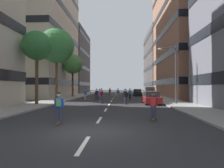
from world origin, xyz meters
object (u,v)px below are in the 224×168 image
(streetlamp_right, at_px, (173,69))
(street_tree_mid, at_px, (57,46))
(skater_4, at_px, (118,92))
(skater_7, at_px, (85,94))
(street_tree_near, at_px, (37,46))
(skater_5, at_px, (59,106))
(skater_11, at_px, (125,94))
(street_tree_far, at_px, (73,64))
(skater_8, at_px, (130,93))
(parked_car_near, at_px, (137,93))
(skater_0, at_px, (110,91))
(skater_3, at_px, (153,104))
(skater_10, at_px, (97,94))
(skater_6, at_px, (126,96))
(parked_car_mid, at_px, (151,98))
(skater_9, at_px, (100,94))
(skater_2, at_px, (102,92))
(skater_1, at_px, (101,95))

(streetlamp_right, bearing_deg, street_tree_mid, 161.24)
(skater_4, distance_m, skater_7, 7.97)
(street_tree_near, bearing_deg, skater_5, -59.62)
(street_tree_near, distance_m, skater_11, 13.48)
(street_tree_far, bearing_deg, skater_5, -77.09)
(street_tree_far, xyz_separation_m, skater_8, (10.86, -5.68, -5.43))
(skater_7, bearing_deg, parked_car_near, 55.87)
(skater_0, xyz_separation_m, skater_3, (4.49, -30.88, -0.03))
(skater_10, bearing_deg, skater_6, -55.13)
(skater_6, height_order, skater_10, same)
(street_tree_mid, height_order, skater_8, street_tree_mid)
(parked_car_mid, xyz_separation_m, streetlamp_right, (2.30, -0.87, 3.44))
(skater_0, bearing_deg, skater_10, -94.12)
(skater_6, bearing_deg, skater_0, 98.32)
(skater_0, bearing_deg, skater_8, -71.90)
(skater_5, relative_size, skater_9, 1.00)
(skater_4, relative_size, skater_7, 1.00)
(street_tree_mid, xyz_separation_m, skater_3, (11.36, -15.18, -7.03))
(street_tree_mid, xyz_separation_m, skater_2, (5.79, 7.94, -7.00))
(skater_11, bearing_deg, skater_2, 120.05)
(skater_6, distance_m, skater_8, 8.78)
(skater_2, relative_size, skater_4, 1.00)
(street_tree_mid, relative_size, skater_6, 5.87)
(skater_1, relative_size, skater_5, 1.00)
(street_tree_near, distance_m, skater_0, 23.83)
(parked_car_near, xyz_separation_m, skater_8, (-2.14, -11.30, 0.32))
(street_tree_far, height_order, streetlamp_right, street_tree_far)
(street_tree_mid, bearing_deg, skater_11, 3.73)
(street_tree_far, relative_size, skater_1, 4.66)
(street_tree_mid, height_order, skater_11, street_tree_mid)
(street_tree_mid, height_order, skater_4, street_tree_mid)
(skater_0, relative_size, skater_8, 1.00)
(skater_7, relative_size, skater_11, 1.00)
(parked_car_near, bearing_deg, skater_5, -102.83)
(street_tree_far, relative_size, skater_5, 4.66)
(skater_2, bearing_deg, skater_1, -84.27)
(skater_8, distance_m, skater_11, 2.98)
(street_tree_near, bearing_deg, skater_1, 19.27)
(skater_2, bearing_deg, skater_7, -105.90)
(parked_car_near, height_order, skater_5, skater_5)
(parked_car_near, bearing_deg, street_tree_near, -121.48)
(skater_4, height_order, skater_10, same)
(parked_car_mid, distance_m, street_tree_near, 14.43)
(skater_8, distance_m, skater_10, 5.78)
(street_tree_far, distance_m, skater_10, 11.63)
(parked_car_mid, distance_m, skater_0, 20.95)
(skater_6, distance_m, skater_11, 5.88)
(skater_7, bearing_deg, street_tree_near, -116.61)
(street_tree_far, xyz_separation_m, skater_6, (9.94, -14.41, -5.47))
(street_tree_near, distance_m, skater_2, 16.46)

